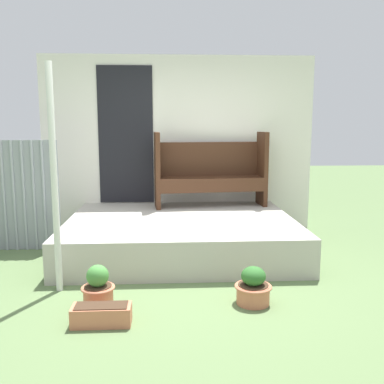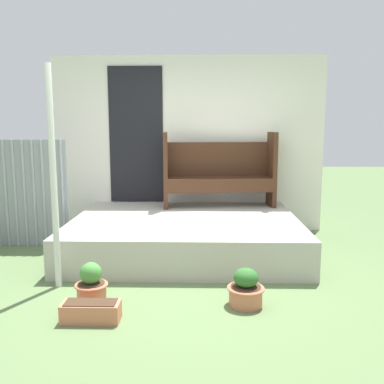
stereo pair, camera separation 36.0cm
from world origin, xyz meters
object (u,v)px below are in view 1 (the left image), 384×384
bench (210,170)px  planter_box_rect (102,315)px  flower_pot_middle (253,288)px  support_post (54,180)px  flower_pot_left (98,289)px

bench → planter_box_rect: bench is taller
flower_pot_middle → planter_box_rect: bearing=-165.5°
support_post → flower_pot_left: (0.45, -0.43, -0.92)m
support_post → bench: (1.68, 2.04, -0.13)m
support_post → bench: 2.64m
flower_pot_left → bench: bearing=63.6°
flower_pot_left → flower_pot_middle: size_ratio=1.13×
support_post → planter_box_rect: support_post is taller
support_post → planter_box_rect: (0.52, -0.76, -1.00)m
bench → flower_pot_left: bearing=-121.7°
flower_pot_middle → planter_box_rect: 1.35m
support_post → planter_box_rect: size_ratio=4.55×
support_post → bench: size_ratio=1.34×
flower_pot_left → flower_pot_middle: flower_pot_left is taller
bench → flower_pot_middle: (0.16, -2.46, -0.81)m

